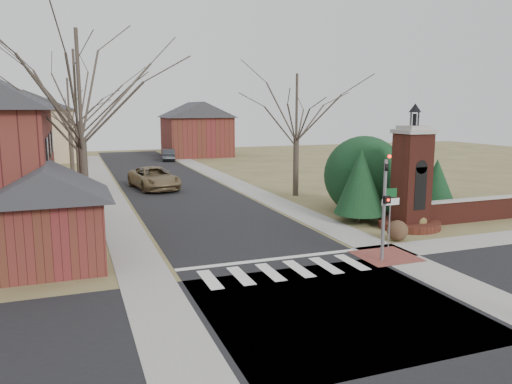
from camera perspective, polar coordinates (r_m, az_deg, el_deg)
name	(u,v)px	position (r m, az deg, el deg)	size (l,w,h in m)	color
ground	(293,277)	(18.95, 4.27, -9.68)	(120.00, 120.00, 0.00)	brown
main_street	(176,189)	(39.47, -9.13, 0.38)	(8.00, 70.00, 0.01)	black
cross_street	(332,307)	(16.46, 8.73, -12.83)	(120.00, 8.00, 0.01)	black
crosswalk_zone	(285,270)	(19.64, 3.29, -8.95)	(8.00, 2.20, 0.02)	silver
stop_bar	(270,260)	(20.96, 1.63, -7.73)	(8.00, 0.35, 0.02)	silver
sidewalk_right_main	(239,185)	(40.78, -1.95, 0.80)	(2.00, 60.00, 0.02)	gray
sidewalk_left	(107,192)	(38.81, -16.68, -0.05)	(2.00, 60.00, 0.02)	gray
curb_apron	(386,256)	(22.09, 14.66, -7.13)	(2.40, 2.40, 0.02)	brown
traffic_signal_pole	(385,199)	(20.87, 14.50, -0.82)	(0.28, 0.41, 4.50)	slate
sign_post	(390,206)	(22.86, 15.08, -1.58)	(0.90, 0.07, 2.75)	slate
brick_gate_monument	(411,187)	(27.21, 17.30, 0.53)	(3.20, 3.20, 6.47)	#59231A
brick_garden_wall	(477,209)	(30.40, 23.90, -1.82)	(7.50, 0.50, 1.30)	#59231A
garage_left	(48,212)	(21.14, -22.70, -2.10)	(4.80, 4.80, 4.29)	maroon
house_distant_left	(29,125)	(64.42, -24.55, 6.98)	(10.80, 8.80, 8.53)	#CEAD89
house_distant_right	(196,128)	(66.13, -6.84, 7.29)	(8.80, 8.80, 7.30)	maroon
evergreen_near	(360,181)	(27.79, 11.85, 1.22)	(2.80, 2.80, 4.10)	#473D33
evergreen_mid	(398,170)	(30.58, 15.92, 2.38)	(3.40, 3.40, 4.70)	#473D33
evergreen_far	(436,183)	(31.13, 19.92, 0.99)	(2.40, 2.40, 3.30)	#473D33
evergreen_mass	(364,172)	(30.82, 12.23, 2.21)	(4.80, 4.80, 4.80)	black
bare_tree_0	(78,76)	(25.28, -19.64, 12.34)	(8.05, 8.05, 11.15)	#473D33
bare_tree_1	(75,82)	(38.28, -20.01, 11.71)	(8.40, 8.40, 11.64)	#473D33
bare_tree_2	(68,99)	(51.24, -20.67, 9.87)	(7.35, 7.35, 10.19)	#473D33
bare_tree_3	(297,101)	(35.57, 4.68, 10.29)	(7.00, 7.00, 9.70)	#473D33
pickup_truck	(154,178)	(39.55, -11.58, 1.57)	(2.84, 6.15, 1.71)	olive
distant_car	(169,155)	(60.74, -9.96, 4.22)	(1.47, 4.21, 1.39)	#2E3135
dry_shrub_left	(397,231)	(24.66, 15.87, -4.27)	(0.99, 0.99, 0.99)	#4D3523
dry_shrub_right	(419,221)	(27.40, 18.12, -3.15)	(0.85, 0.85, 0.85)	brown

